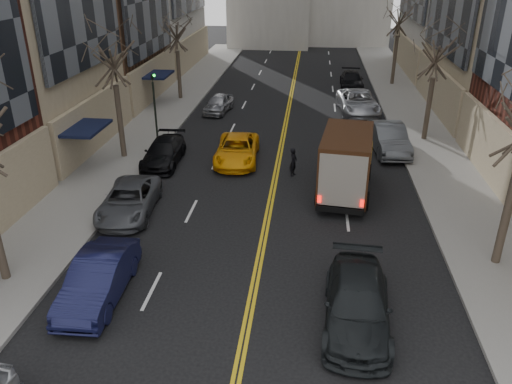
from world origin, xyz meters
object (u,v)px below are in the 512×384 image
at_px(pedestrian, 293,162).
at_px(taxi, 237,150).
at_px(ups_truck, 346,162).
at_px(observer_sedan, 357,304).

bearing_deg(pedestrian, taxi, 79.91).
distance_m(ups_truck, pedestrian, 3.31).
xyz_separation_m(ups_truck, taxi, (-5.78, 3.57, -0.93)).
bearing_deg(ups_truck, taxi, 155.10).
relative_size(ups_truck, observer_sedan, 1.19).
xyz_separation_m(observer_sedan, pedestrian, (-2.48, 11.49, 0.03)).
height_order(taxi, pedestrian, pedestrian).
relative_size(ups_truck, taxi, 1.23).
height_order(ups_truck, pedestrian, ups_truck).
distance_m(ups_truck, taxi, 6.86).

